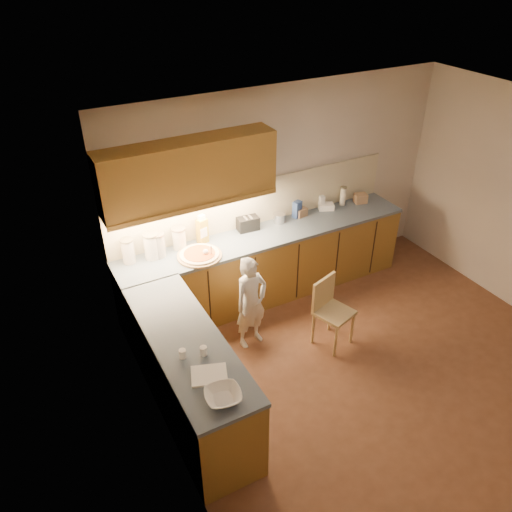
% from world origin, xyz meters
% --- Properties ---
extents(room, '(4.54, 4.50, 2.62)m').
position_xyz_m(room, '(0.00, 0.00, 1.68)').
color(room, brown).
rests_on(room, ground).
extents(l_counter, '(3.77, 2.62, 0.92)m').
position_xyz_m(l_counter, '(-0.92, 1.25, 0.46)').
color(l_counter, olive).
rests_on(l_counter, ground).
extents(backsplash, '(3.75, 0.02, 0.58)m').
position_xyz_m(backsplash, '(-0.38, 1.99, 1.21)').
color(backsplash, beige).
rests_on(backsplash, l_counter).
extents(upper_cabinets, '(1.95, 0.36, 0.73)m').
position_xyz_m(upper_cabinets, '(-1.27, 1.82, 1.85)').
color(upper_cabinets, olive).
rests_on(upper_cabinets, ground).
extents(pizza_on_board, '(0.51, 0.51, 0.20)m').
position_xyz_m(pizza_on_board, '(-1.30, 1.60, 0.94)').
color(pizza_on_board, tan).
rests_on(pizza_on_board, l_counter).
extents(child, '(0.45, 0.34, 1.13)m').
position_xyz_m(child, '(-0.98, 0.99, 0.56)').
color(child, silver).
rests_on(child, ground).
extents(wooden_chair, '(0.47, 0.47, 0.82)m').
position_xyz_m(wooden_chair, '(-0.19, 0.59, 0.48)').
color(wooden_chair, tan).
rests_on(wooden_chair, ground).
extents(mixing_bowl, '(0.33, 0.33, 0.07)m').
position_xyz_m(mixing_bowl, '(-1.95, -0.39, 0.96)').
color(mixing_bowl, white).
rests_on(mixing_bowl, l_counter).
extents(canister_a, '(0.15, 0.15, 0.29)m').
position_xyz_m(canister_a, '(-2.03, 1.86, 1.07)').
color(canister_a, silver).
rests_on(canister_a, l_counter).
extents(canister_b, '(0.18, 0.18, 0.31)m').
position_xyz_m(canister_b, '(-1.78, 1.83, 1.08)').
color(canister_b, white).
rests_on(canister_b, l_counter).
extents(canister_c, '(0.16, 0.16, 0.29)m').
position_xyz_m(canister_c, '(-1.70, 1.83, 1.07)').
color(canister_c, beige).
rests_on(canister_c, l_counter).
extents(canister_d, '(0.16, 0.16, 0.27)m').
position_xyz_m(canister_d, '(-1.44, 1.88, 1.05)').
color(canister_d, white).
rests_on(canister_d, l_counter).
extents(oil_jug, '(0.14, 0.12, 0.36)m').
position_xyz_m(oil_jug, '(-1.15, 1.87, 1.09)').
color(oil_jug, '#B19423').
rests_on(oil_jug, l_counter).
extents(toaster, '(0.27, 0.17, 0.17)m').
position_xyz_m(toaster, '(-0.54, 1.89, 1.00)').
color(toaster, black).
rests_on(toaster, l_counter).
extents(steel_pot, '(0.16, 0.16, 0.12)m').
position_xyz_m(steel_pot, '(-0.11, 1.87, 0.98)').
color(steel_pot, silver).
rests_on(steel_pot, l_counter).
extents(blue_box, '(0.13, 0.11, 0.22)m').
position_xyz_m(blue_box, '(0.16, 1.88, 1.03)').
color(blue_box, '#2E488A').
rests_on(blue_box, l_counter).
extents(card_box_a, '(0.17, 0.14, 0.11)m').
position_xyz_m(card_box_a, '(0.22, 1.88, 0.97)').
color(card_box_a, tan).
rests_on(card_box_a, l_counter).
extents(white_bottle, '(0.07, 0.07, 0.19)m').
position_xyz_m(white_bottle, '(0.57, 1.91, 1.01)').
color(white_bottle, white).
rests_on(white_bottle, l_counter).
extents(flat_pack, '(0.24, 0.21, 0.08)m').
position_xyz_m(flat_pack, '(0.62, 1.88, 0.96)').
color(flat_pack, white).
rests_on(flat_pack, l_counter).
extents(tall_jar, '(0.08, 0.08, 0.26)m').
position_xyz_m(tall_jar, '(0.89, 1.88, 1.05)').
color(tall_jar, white).
rests_on(tall_jar, l_counter).
extents(card_box_b, '(0.19, 0.16, 0.13)m').
position_xyz_m(card_box_b, '(1.14, 1.82, 0.98)').
color(card_box_b, '#A67F59').
rests_on(card_box_b, l_counter).
extents(dough_cloth, '(0.35, 0.32, 0.02)m').
position_xyz_m(dough_cloth, '(-1.95, -0.12, 0.93)').
color(dough_cloth, white).
rests_on(dough_cloth, l_counter).
extents(spice_jar_a, '(0.08, 0.08, 0.08)m').
position_xyz_m(spice_jar_a, '(-2.06, 0.19, 0.96)').
color(spice_jar_a, white).
rests_on(spice_jar_a, l_counter).
extents(spice_jar_b, '(0.08, 0.08, 0.08)m').
position_xyz_m(spice_jar_b, '(-1.89, 0.14, 0.96)').
color(spice_jar_b, white).
rests_on(spice_jar_b, l_counter).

